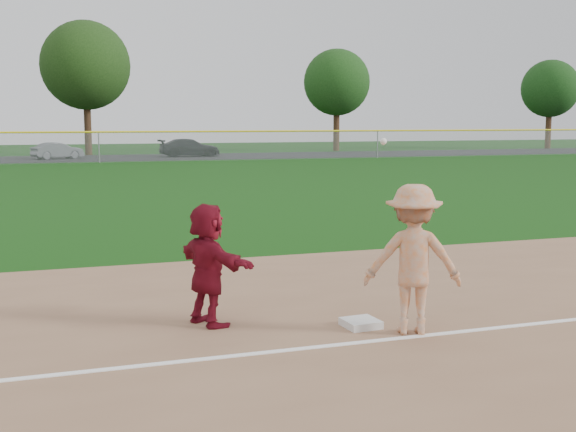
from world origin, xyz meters
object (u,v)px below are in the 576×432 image
object	(u,v)px
base_runner	(208,264)
first_base	(361,323)
car_right	(190,148)
car_mid	(57,151)

from	to	relation	value
base_runner	first_base	bearing A→B (deg)	-133.50
car_right	first_base	bearing A→B (deg)	169.47
car_mid	car_right	bearing A→B (deg)	-111.06
base_runner	car_right	distance (m)	46.47
car_mid	base_runner	bearing A→B (deg)	157.49
base_runner	car_mid	distance (m)	45.21
first_base	base_runner	xyz separation A→B (m)	(-1.87, 0.76, 0.76)
car_mid	car_right	size ratio (longest dim) A/B	0.77
first_base	car_mid	xyz separation A→B (m)	(-2.93, 45.96, 0.53)
car_right	base_runner	bearing A→B (deg)	167.05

